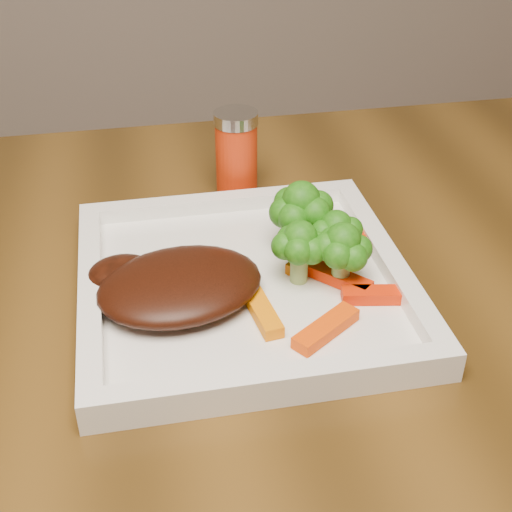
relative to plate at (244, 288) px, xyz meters
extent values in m
cube|color=white|center=(0.00, 0.00, 0.00)|extent=(0.27, 0.27, 0.01)
ellipsoid|color=#361208|center=(-0.05, -0.01, 0.02)|extent=(0.15, 0.13, 0.03)
cube|color=#EC4403|center=(0.05, -0.08, 0.01)|extent=(0.06, 0.05, 0.01)
cube|color=red|center=(0.10, -0.05, 0.01)|extent=(0.06, 0.03, 0.01)
cube|color=orange|center=(0.01, -0.05, 0.01)|extent=(0.02, 0.06, 0.01)
cube|color=red|center=(0.10, 0.04, 0.01)|extent=(0.06, 0.02, 0.01)
cube|color=#FA2B04|center=(0.08, -0.02, 0.01)|extent=(0.05, 0.05, 0.01)
cube|color=#CA5B03|center=(0.06, 0.02, 0.01)|extent=(0.05, 0.04, 0.01)
cylinder|color=red|center=(0.02, 0.17, 0.04)|extent=(0.04, 0.04, 0.09)
camera|label=1|loc=(-0.08, -0.48, 0.36)|focal=50.00mm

